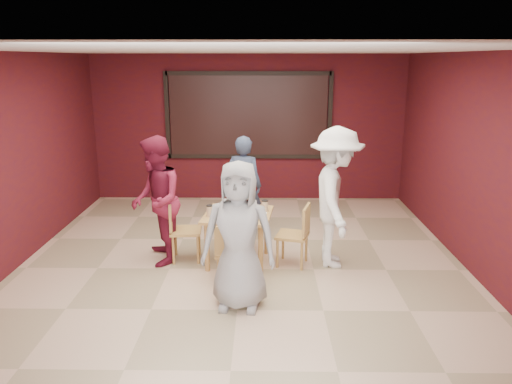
{
  "coord_description": "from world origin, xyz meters",
  "views": [
    {
      "loc": [
        0.28,
        -6.13,
        2.71
      ],
      "look_at": [
        0.19,
        0.25,
        1.0
      ],
      "focal_mm": 35.0,
      "sensor_mm": 36.0,
      "label": 1
    }
  ],
  "objects_px": {
    "chair_back": "(239,215)",
    "chair_right": "(298,232)",
    "dining_table": "(238,219)",
    "chair_front": "(232,251)",
    "diner_back": "(244,185)",
    "diner_right": "(336,198)",
    "chair_left": "(181,227)",
    "diner_left": "(156,201)",
    "diner_front": "(239,236)"
  },
  "relations": [
    {
      "from": "chair_back",
      "to": "diner_back",
      "type": "distance_m",
      "value": 0.57
    },
    {
      "from": "dining_table",
      "to": "diner_right",
      "type": "relative_size",
      "value": 0.52
    },
    {
      "from": "diner_front",
      "to": "diner_left",
      "type": "distance_m",
      "value": 1.72
    },
    {
      "from": "chair_front",
      "to": "diner_right",
      "type": "height_order",
      "value": "diner_right"
    },
    {
      "from": "chair_left",
      "to": "diner_left",
      "type": "distance_m",
      "value": 0.5
    },
    {
      "from": "chair_front",
      "to": "chair_left",
      "type": "xyz_separation_m",
      "value": [
        -0.75,
        0.8,
        0.03
      ]
    },
    {
      "from": "chair_back",
      "to": "diner_front",
      "type": "height_order",
      "value": "diner_front"
    },
    {
      "from": "dining_table",
      "to": "chair_front",
      "type": "xyz_separation_m",
      "value": [
        -0.04,
        -0.73,
        -0.17
      ]
    },
    {
      "from": "dining_table",
      "to": "diner_back",
      "type": "distance_m",
      "value": 1.19
    },
    {
      "from": "dining_table",
      "to": "diner_right",
      "type": "height_order",
      "value": "diner_right"
    },
    {
      "from": "diner_left",
      "to": "diner_right",
      "type": "bearing_deg",
      "value": 75.65
    },
    {
      "from": "chair_back",
      "to": "chair_right",
      "type": "distance_m",
      "value": 1.16
    },
    {
      "from": "chair_front",
      "to": "chair_left",
      "type": "height_order",
      "value": "chair_left"
    },
    {
      "from": "diner_back",
      "to": "chair_left",
      "type": "bearing_deg",
      "value": 67.97
    },
    {
      "from": "diner_right",
      "to": "dining_table",
      "type": "bearing_deg",
      "value": 90.51
    },
    {
      "from": "diner_front",
      "to": "dining_table",
      "type": "bearing_deg",
      "value": 99.74
    },
    {
      "from": "chair_front",
      "to": "chair_back",
      "type": "bearing_deg",
      "value": 89.12
    },
    {
      "from": "dining_table",
      "to": "diner_back",
      "type": "height_order",
      "value": "diner_back"
    },
    {
      "from": "dining_table",
      "to": "diner_left",
      "type": "height_order",
      "value": "diner_left"
    },
    {
      "from": "chair_left",
      "to": "diner_left",
      "type": "xyz_separation_m",
      "value": [
        -0.3,
        -0.07,
        0.39
      ]
    },
    {
      "from": "dining_table",
      "to": "chair_back",
      "type": "xyz_separation_m",
      "value": [
        -0.02,
        0.73,
        -0.18
      ]
    },
    {
      "from": "chair_left",
      "to": "diner_back",
      "type": "height_order",
      "value": "diner_back"
    },
    {
      "from": "diner_front",
      "to": "diner_back",
      "type": "relative_size",
      "value": 1.06
    },
    {
      "from": "chair_front",
      "to": "diner_right",
      "type": "relative_size",
      "value": 0.42
    },
    {
      "from": "chair_left",
      "to": "diner_back",
      "type": "relative_size",
      "value": 0.54
    },
    {
      "from": "chair_right",
      "to": "diner_front",
      "type": "distance_m",
      "value": 1.42
    },
    {
      "from": "chair_back",
      "to": "diner_front",
      "type": "bearing_deg",
      "value": -87.35
    },
    {
      "from": "chair_left",
      "to": "diner_left",
      "type": "bearing_deg",
      "value": -166.1
    },
    {
      "from": "dining_table",
      "to": "chair_right",
      "type": "height_order",
      "value": "dining_table"
    },
    {
      "from": "dining_table",
      "to": "diner_left",
      "type": "relative_size",
      "value": 0.56
    },
    {
      "from": "chair_front",
      "to": "diner_back",
      "type": "bearing_deg",
      "value": 87.75
    },
    {
      "from": "dining_table",
      "to": "chair_back",
      "type": "relative_size",
      "value": 1.25
    },
    {
      "from": "diner_right",
      "to": "chair_back",
      "type": "bearing_deg",
      "value": 62.08
    },
    {
      "from": "dining_table",
      "to": "chair_back",
      "type": "bearing_deg",
      "value": 91.51
    },
    {
      "from": "chair_front",
      "to": "diner_right",
      "type": "distance_m",
      "value": 1.58
    },
    {
      "from": "chair_right",
      "to": "chair_left",
      "type": "bearing_deg",
      "value": 174.07
    },
    {
      "from": "chair_right",
      "to": "chair_front",
      "type": "bearing_deg",
      "value": -143.12
    },
    {
      "from": "chair_front",
      "to": "diner_front",
      "type": "relative_size",
      "value": 0.47
    },
    {
      "from": "chair_back",
      "to": "diner_front",
      "type": "distance_m",
      "value": 2.03
    },
    {
      "from": "chair_front",
      "to": "diner_right",
      "type": "xyz_separation_m",
      "value": [
        1.34,
        0.68,
        0.49
      ]
    },
    {
      "from": "chair_back",
      "to": "diner_front",
      "type": "xyz_separation_m",
      "value": [
        0.09,
        -1.99,
        0.4
      ]
    },
    {
      "from": "chair_left",
      "to": "diner_front",
      "type": "xyz_separation_m",
      "value": [
        0.86,
        -1.34,
        0.36
      ]
    },
    {
      "from": "chair_front",
      "to": "chair_left",
      "type": "bearing_deg",
      "value": 133.24
    },
    {
      "from": "chair_front",
      "to": "diner_back",
      "type": "height_order",
      "value": "diner_back"
    },
    {
      "from": "dining_table",
      "to": "diner_left",
      "type": "xyz_separation_m",
      "value": [
        -1.09,
        -0.0,
        0.25
      ]
    },
    {
      "from": "chair_left",
      "to": "chair_right",
      "type": "bearing_deg",
      "value": -5.93
    },
    {
      "from": "dining_table",
      "to": "diner_front",
      "type": "distance_m",
      "value": 1.29
    },
    {
      "from": "chair_left",
      "to": "diner_left",
      "type": "height_order",
      "value": "diner_left"
    },
    {
      "from": "diner_back",
      "to": "diner_right",
      "type": "bearing_deg",
      "value": 150.49
    },
    {
      "from": "diner_back",
      "to": "diner_right",
      "type": "distance_m",
      "value": 1.76
    }
  ]
}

